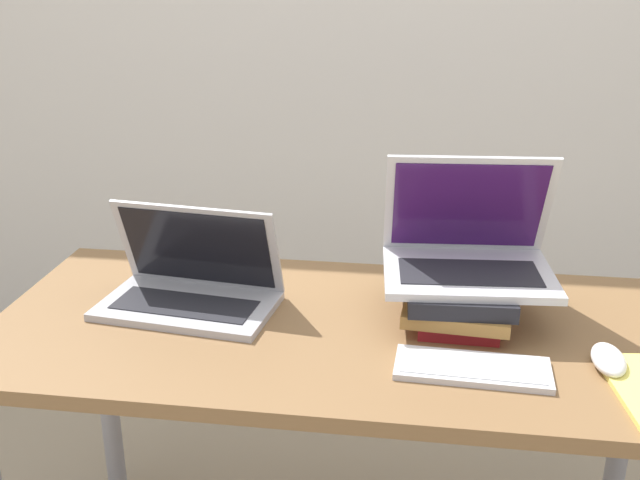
# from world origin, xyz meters

# --- Properties ---
(desk) EXTENTS (1.42, 0.65, 0.70)m
(desk) POSITION_xyz_m (0.00, 0.33, 0.62)
(desk) COLOR brown
(desk) RESTS_ON ground_plane
(laptop_left) EXTENTS (0.38, 0.26, 0.22)m
(laptop_left) POSITION_xyz_m (-0.33, 0.37, 0.75)
(laptop_left) COLOR #B2B2B7
(laptop_left) RESTS_ON desk
(book_stack) EXTENTS (0.22, 0.28, 0.09)m
(book_stack) POSITION_xyz_m (0.23, 0.39, 0.75)
(book_stack) COLOR maroon
(book_stack) RESTS_ON desk
(laptop_on_books) EXTENTS (0.36, 0.28, 0.24)m
(laptop_on_books) POSITION_xyz_m (0.24, 0.42, 0.84)
(laptop_on_books) COLOR silver
(laptop_on_books) RESTS_ON book_stack
(wireless_keyboard) EXTENTS (0.28, 0.12, 0.01)m
(wireless_keyboard) POSITION_xyz_m (0.25, 0.18, 0.71)
(wireless_keyboard) COLOR silver
(wireless_keyboard) RESTS_ON desk
(mouse) EXTENTS (0.06, 0.11, 0.03)m
(mouse) POSITION_xyz_m (0.49, 0.23, 0.72)
(mouse) COLOR white
(mouse) RESTS_ON desk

